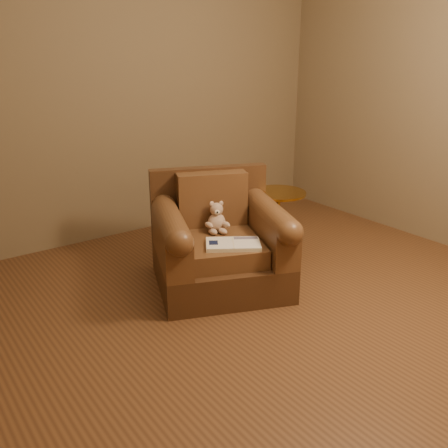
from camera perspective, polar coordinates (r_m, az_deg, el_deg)
floor at (r=3.32m, az=6.38°, el=-10.26°), size 4.00×4.00×0.00m
room at (r=2.89m, az=7.74°, el=20.76°), size 4.02×4.02×2.71m
armchair at (r=3.59m, az=-0.57°, el=-2.30°), size 1.14×1.11×0.80m
teddy_bear at (r=3.60m, az=-0.83°, el=0.46°), size 0.17×0.19×0.23m
guidebook at (r=3.35m, az=1.05°, el=-2.33°), size 0.42×0.38×0.03m
side_table at (r=3.96m, az=6.13°, el=-0.11°), size 0.42×0.42×0.59m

